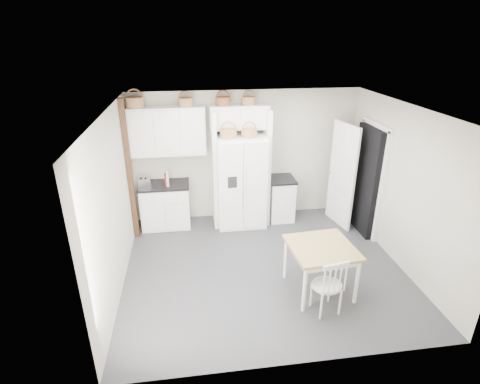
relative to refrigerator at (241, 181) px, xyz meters
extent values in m
plane|color=#313139|center=(0.15, -1.63, -0.91)|extent=(4.50, 4.50, 0.00)
plane|color=white|center=(0.15, -1.63, 1.69)|extent=(4.50, 4.50, 0.00)
plane|color=#AEA692|center=(0.15, 0.37, 0.39)|extent=(4.50, 0.00, 4.50)
plane|color=#AEA692|center=(-2.10, -1.63, 0.39)|extent=(0.00, 4.00, 4.00)
plane|color=#AEA692|center=(2.40, -1.63, 0.39)|extent=(0.00, 4.00, 4.00)
cube|color=white|center=(0.00, 0.00, 0.00)|extent=(0.94, 0.75, 1.81)
cube|color=white|center=(-1.50, 0.07, -0.48)|extent=(0.93, 0.59, 0.86)
cube|color=white|center=(0.84, 0.07, -0.48)|extent=(0.48, 0.58, 0.85)
cube|color=brown|center=(0.85, -2.32, -0.53)|extent=(0.98, 0.98, 0.76)
cube|color=white|center=(0.79, -2.78, -0.48)|extent=(0.47, 0.44, 0.85)
cube|color=black|center=(-1.50, 0.07, -0.03)|extent=(0.97, 0.62, 0.04)
cube|color=black|center=(0.84, 0.07, -0.03)|extent=(0.52, 0.62, 0.04)
cube|color=silver|center=(-1.86, 0.01, 0.07)|extent=(0.26, 0.19, 0.16)
cube|color=maroon|center=(-1.45, -0.01, 0.11)|extent=(0.05, 0.15, 0.23)
cube|color=beige|center=(-1.41, -0.01, 0.12)|extent=(0.04, 0.18, 0.26)
cylinder|color=brown|center=(-1.88, 0.20, 1.54)|extent=(0.32, 0.32, 0.18)
cylinder|color=brown|center=(-0.99, 0.20, 1.52)|extent=(0.26, 0.26, 0.15)
cylinder|color=#592A11|center=(-0.30, 0.20, 1.52)|extent=(0.27, 0.27, 0.15)
cylinder|color=brown|center=(0.18, 0.20, 1.52)|extent=(0.26, 0.26, 0.15)
cylinder|color=brown|center=(-0.24, -0.10, 0.99)|extent=(0.31, 0.31, 0.16)
cylinder|color=brown|center=(0.14, -0.10, 0.98)|extent=(0.29, 0.29, 0.16)
cube|color=white|center=(-1.35, 0.20, 0.99)|extent=(1.40, 0.34, 0.90)
cube|color=white|center=(0.00, 0.20, 1.22)|extent=(1.12, 0.34, 0.45)
cube|color=white|center=(-0.51, 0.07, 0.24)|extent=(0.08, 0.60, 2.30)
cube|color=white|center=(0.51, 0.07, 0.24)|extent=(0.08, 0.60, 2.30)
cube|color=#442D18|center=(-2.05, -0.28, 0.39)|extent=(0.09, 0.09, 2.60)
cube|color=black|center=(2.31, -0.63, 0.12)|extent=(0.18, 0.85, 2.05)
cube|color=white|center=(1.95, -0.29, 0.12)|extent=(0.21, 0.79, 2.05)
camera|label=1|loc=(-0.97, -6.75, 2.72)|focal=28.00mm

